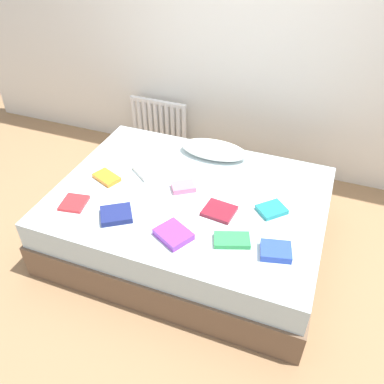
% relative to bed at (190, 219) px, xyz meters
% --- Properties ---
extents(ground_plane, '(8.00, 8.00, 0.00)m').
position_rel_bed_xyz_m(ground_plane, '(0.00, 0.00, -0.25)').
color(ground_plane, '#93704C').
extents(back_wall, '(6.00, 0.10, 2.80)m').
position_rel_bed_xyz_m(back_wall, '(0.00, 1.35, 1.15)').
color(back_wall, silver).
rests_on(back_wall, ground).
extents(bed, '(2.00, 1.50, 0.50)m').
position_rel_bed_xyz_m(bed, '(0.00, 0.00, 0.00)').
color(bed, brown).
rests_on(bed, ground).
extents(radiator, '(0.61, 0.04, 0.47)m').
position_rel_bed_xyz_m(radiator, '(-0.81, 1.20, 0.09)').
color(radiator, white).
rests_on(radiator, ground).
extents(pillow, '(0.56, 0.28, 0.11)m').
position_rel_bed_xyz_m(pillow, '(0.00, 0.56, 0.31)').
color(pillow, white).
rests_on(pillow, bed).
extents(textbook_blue, '(0.22, 0.20, 0.05)m').
position_rel_bed_xyz_m(textbook_blue, '(0.71, -0.37, 0.28)').
color(textbook_blue, '#2847B7').
rests_on(textbook_blue, bed).
extents(textbook_maroon, '(0.23, 0.21, 0.03)m').
position_rel_bed_xyz_m(textbook_maroon, '(0.27, -0.12, 0.27)').
color(textbook_maroon, maroon).
rests_on(textbook_maroon, bed).
extents(textbook_navy, '(0.28, 0.27, 0.04)m').
position_rel_bed_xyz_m(textbook_navy, '(-0.38, -0.42, 0.27)').
color(textbook_navy, navy).
rests_on(textbook_navy, bed).
extents(textbook_teal, '(0.24, 0.24, 0.03)m').
position_rel_bed_xyz_m(textbook_teal, '(0.61, 0.02, 0.27)').
color(textbook_teal, teal).
rests_on(textbook_teal, bed).
extents(textbook_green, '(0.26, 0.20, 0.03)m').
position_rel_bed_xyz_m(textbook_green, '(0.43, -0.37, 0.27)').
color(textbook_green, green).
rests_on(textbook_green, bed).
extents(textbook_pink, '(0.21, 0.19, 0.04)m').
position_rel_bed_xyz_m(textbook_pink, '(-0.06, 0.04, 0.27)').
color(textbook_pink, pink).
rests_on(textbook_pink, bed).
extents(textbook_white, '(0.26, 0.25, 0.04)m').
position_rel_bed_xyz_m(textbook_white, '(-0.41, 0.13, 0.27)').
color(textbook_white, white).
rests_on(textbook_white, bed).
extents(textbook_orange, '(0.24, 0.20, 0.03)m').
position_rel_bed_xyz_m(textbook_orange, '(-0.66, -0.06, 0.27)').
color(textbook_orange, orange).
rests_on(textbook_orange, bed).
extents(textbook_purple, '(0.28, 0.26, 0.05)m').
position_rel_bed_xyz_m(textbook_purple, '(0.06, -0.46, 0.28)').
color(textbook_purple, purple).
rests_on(textbook_purple, bed).
extents(textbook_red, '(0.20, 0.21, 0.02)m').
position_rel_bed_xyz_m(textbook_red, '(-0.73, -0.41, 0.26)').
color(textbook_red, red).
rests_on(textbook_red, bed).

